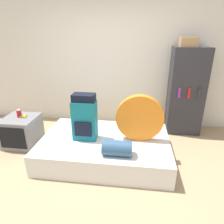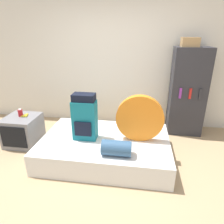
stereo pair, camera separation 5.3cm
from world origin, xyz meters
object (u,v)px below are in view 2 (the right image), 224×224
at_px(canister, 20,113).
at_px(bookshelf, 187,92).
at_px(backpack, 85,118).
at_px(tent_bag, 140,118).
at_px(cardboard_box, 190,42).
at_px(television, 23,130).
at_px(sleeping_roll, 117,148).

bearing_deg(canister, bookshelf, 16.72).
distance_m(backpack, tent_bag, 0.83).
bearing_deg(cardboard_box, backpack, -145.28).
xyz_separation_m(backpack, television, (-1.23, 0.24, -0.43)).
distance_m(tent_bag, cardboard_box, 1.67).
bearing_deg(bookshelf, sleeping_roll, -126.76).
xyz_separation_m(tent_bag, cardboard_box, (0.79, 1.05, 1.04)).
relative_size(bookshelf, cardboard_box, 5.73).
xyz_separation_m(bookshelf, cardboard_box, (-0.09, -0.04, 0.91)).
bearing_deg(cardboard_box, sleeping_roll, -125.40).
distance_m(canister, bookshelf, 3.09).
bearing_deg(backpack, cardboard_box, 34.72).
distance_m(backpack, canister, 1.28).
relative_size(backpack, canister, 5.28).
bearing_deg(bookshelf, canister, -163.28).
distance_m(tent_bag, sleeping_roll, 0.61).
relative_size(sleeping_roll, bookshelf, 0.24).
distance_m(sleeping_roll, cardboard_box, 2.27).
bearing_deg(bookshelf, backpack, -145.71).
relative_size(backpack, sleeping_roll, 1.81).
distance_m(bookshelf, cardboard_box, 0.91).
relative_size(tent_bag, cardboard_box, 2.47).
height_order(tent_bag, television, tent_bag).
distance_m(television, bookshelf, 3.13).
distance_m(backpack, bookshelf, 2.07).
bearing_deg(canister, cardboard_box, 16.45).
height_order(backpack, bookshelf, bookshelf).
bearing_deg(cardboard_box, bookshelf, 25.40).
xyz_separation_m(backpack, cardboard_box, (1.62, 1.12, 1.05)).
xyz_separation_m(tent_bag, television, (-2.06, 0.16, -0.44)).
bearing_deg(backpack, tent_bag, 5.27).
xyz_separation_m(sleeping_roll, cardboard_box, (1.08, 1.52, 1.29)).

